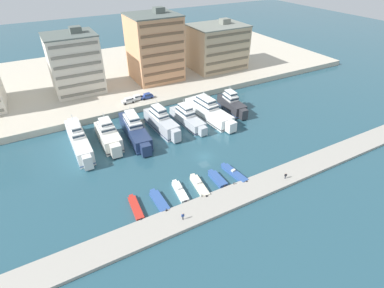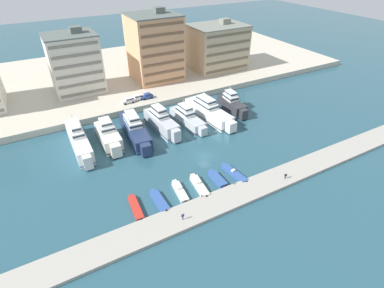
# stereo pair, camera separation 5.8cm
# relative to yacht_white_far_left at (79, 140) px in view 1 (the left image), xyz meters

# --- Properties ---
(ground_plane) EXTENTS (400.00, 400.00, 0.00)m
(ground_plane) POSITION_rel_yacht_white_far_left_xyz_m (27.12, -19.52, -2.63)
(ground_plane) COLOR #285160
(quay_promenade) EXTENTS (180.00, 70.00, 2.07)m
(quay_promenade) POSITION_rel_yacht_white_far_left_xyz_m (27.12, 46.92, -1.60)
(quay_promenade) COLOR beige
(quay_promenade) RESTS_ON ground
(pier_dock) EXTENTS (120.00, 6.33, 0.72)m
(pier_dock) POSITION_rel_yacht_white_far_left_xyz_m (27.12, -35.46, -2.27)
(pier_dock) COLOR #A8A399
(pier_dock) RESTS_ON ground
(yacht_white_far_left) EXTENTS (4.01, 21.98, 8.82)m
(yacht_white_far_left) POSITION_rel_yacht_white_far_left_xyz_m (0.00, 0.00, 0.00)
(yacht_white_far_left) COLOR white
(yacht_white_far_left) RESTS_ON ground
(yacht_ivory_left) EXTENTS (5.04, 15.94, 8.48)m
(yacht_ivory_left) POSITION_rel_yacht_white_far_left_xyz_m (7.54, -1.46, -0.13)
(yacht_ivory_left) COLOR silver
(yacht_ivory_left) RESTS_ON ground
(yacht_navy_mid_left) EXTENTS (5.81, 21.69, 8.37)m
(yacht_navy_mid_left) POSITION_rel_yacht_white_far_left_xyz_m (14.89, -1.73, -0.21)
(yacht_navy_mid_left) COLOR navy
(yacht_navy_mid_left) RESTS_ON ground
(yacht_silver_center_left) EXTENTS (5.38, 17.69, 8.73)m
(yacht_silver_center_left) POSITION_rel_yacht_white_far_left_xyz_m (23.11, -1.74, -0.04)
(yacht_silver_center_left) COLOR silver
(yacht_silver_center_left) RESTS_ON ground
(yacht_silver_center) EXTENTS (5.02, 17.59, 7.46)m
(yacht_silver_center) POSITION_rel_yacht_white_far_left_xyz_m (31.39, -2.18, -0.59)
(yacht_silver_center) COLOR silver
(yacht_silver_center) RESTS_ON ground
(yacht_white_center_right) EXTENTS (6.84, 22.50, 8.17)m
(yacht_white_center_right) POSITION_rel_yacht_white_far_left_xyz_m (38.97, -2.19, -0.29)
(yacht_white_center_right) COLOR white
(yacht_white_center_right) RESTS_ON ground
(yacht_charcoal_mid_right) EXTENTS (4.74, 15.10, 8.17)m
(yacht_charcoal_mid_right) POSITION_rel_yacht_white_far_left_xyz_m (48.19, -1.53, -0.27)
(yacht_charcoal_mid_right) COLOR #333338
(yacht_charcoal_mid_right) RESTS_ON ground
(motorboat_red_far_left) EXTENTS (2.13, 7.87, 0.87)m
(motorboat_red_far_left) POSITION_rel_yacht_white_far_left_xyz_m (5.28, -28.50, -2.22)
(motorboat_red_far_left) COLOR red
(motorboat_red_far_left) RESTS_ON ground
(motorboat_blue_left) EXTENTS (2.11, 7.55, 0.85)m
(motorboat_blue_left) POSITION_rel_yacht_white_far_left_xyz_m (10.31, -29.00, -2.23)
(motorboat_blue_left) COLOR #33569E
(motorboat_blue_left) RESTS_ON ground
(motorboat_white_mid_left) EXTENTS (2.47, 7.57, 1.29)m
(motorboat_white_mid_left) POSITION_rel_yacht_white_far_left_xyz_m (15.48, -28.49, -2.20)
(motorboat_white_mid_left) COLOR white
(motorboat_white_mid_left) RESTS_ON ground
(motorboat_cream_center_left) EXTENTS (2.64, 8.23, 1.45)m
(motorboat_cream_center_left) POSITION_rel_yacht_white_far_left_xyz_m (20.05, -29.08, -2.13)
(motorboat_cream_center_left) COLOR beige
(motorboat_cream_center_left) RESTS_ON ground
(motorboat_blue_center) EXTENTS (2.08, 6.56, 0.93)m
(motorboat_blue_center) POSITION_rel_yacht_white_far_left_xyz_m (24.94, -28.94, -2.17)
(motorboat_blue_center) COLOR #33569E
(motorboat_blue_center) RESTS_ON ground
(motorboat_blue_center_right) EXTENTS (2.60, 8.56, 1.24)m
(motorboat_blue_center_right) POSITION_rel_yacht_white_far_left_xyz_m (29.57, -29.13, -2.19)
(motorboat_blue_center_right) COLOR #33569E
(motorboat_blue_center_right) RESTS_ON ground
(car_white_far_left) EXTENTS (4.12, 1.97, 1.80)m
(car_white_far_left) POSITION_rel_yacht_white_far_left_xyz_m (19.14, 16.04, 0.41)
(car_white_far_left) COLOR white
(car_white_far_left) RESTS_ON quay_promenade
(car_white_left) EXTENTS (4.16, 2.04, 1.80)m
(car_white_left) POSITION_rel_yacht_white_far_left_xyz_m (22.35, 16.76, 0.41)
(car_white_left) COLOR white
(car_white_left) RESTS_ON quay_promenade
(car_blue_mid_left) EXTENTS (4.11, 1.94, 1.80)m
(car_blue_mid_left) POSITION_rel_yacht_white_far_left_xyz_m (25.86, 16.34, 0.41)
(car_blue_mid_left) COLOR #28428E
(car_blue_mid_left) RESTS_ON quay_promenade
(apartment_block_left) EXTENTS (16.50, 13.95, 21.63)m
(apartment_block_left) POSITION_rel_yacht_white_far_left_xyz_m (7.49, 34.26, 9.32)
(apartment_block_left) COLOR silver
(apartment_block_left) RESTS_ON quay_promenade
(apartment_block_mid_left) EXTENTS (17.63, 16.72, 25.45)m
(apartment_block_mid_left) POSITION_rel_yacht_white_far_left_xyz_m (36.19, 32.43, 11.21)
(apartment_block_mid_left) COLOR tan
(apartment_block_mid_left) RESTS_ON quay_promenade
(apartment_block_center_left) EXTENTS (22.06, 16.86, 19.22)m
(apartment_block_center_left) POSITION_rel_yacht_white_far_left_xyz_m (63.39, 31.68, 8.09)
(apartment_block_center_left) COLOR #C6AD89
(apartment_block_center_left) RESTS_ON quay_promenade
(pedestrian_near_edge) EXTENTS (0.55, 0.37, 1.54)m
(pedestrian_near_edge) POSITION_rel_yacht_white_far_left_xyz_m (38.46, -36.61, -1.00)
(pedestrian_near_edge) COLOR #282D3D
(pedestrian_near_edge) RESTS_ON pier_dock
(pedestrian_mid_deck) EXTENTS (0.64, 0.27, 1.65)m
(pedestrian_mid_deck) POSITION_rel_yacht_white_far_left_xyz_m (12.20, -36.23, -0.93)
(pedestrian_mid_deck) COLOR #4C515B
(pedestrian_mid_deck) RESTS_ON pier_dock
(bollard_west) EXTENTS (0.20, 0.20, 0.61)m
(bollard_west) POSITION_rel_yacht_white_far_left_xyz_m (10.33, -32.54, -1.58)
(bollard_west) COLOR #2D2D33
(bollard_west) RESTS_ON pier_dock
(bollard_west_mid) EXTENTS (0.20, 0.20, 0.61)m
(bollard_west_mid) POSITION_rel_yacht_white_far_left_xyz_m (18.66, -32.54, -1.58)
(bollard_west_mid) COLOR #2D2D33
(bollard_west_mid) RESTS_ON pier_dock
(bollard_east_mid) EXTENTS (0.20, 0.20, 0.61)m
(bollard_east_mid) POSITION_rel_yacht_white_far_left_xyz_m (26.99, -32.54, -1.58)
(bollard_east_mid) COLOR #2D2D33
(bollard_east_mid) RESTS_ON pier_dock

